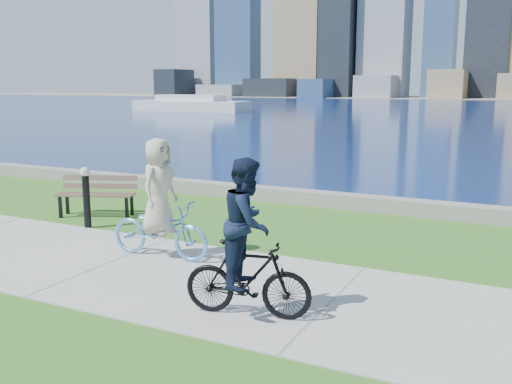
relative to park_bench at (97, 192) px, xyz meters
The scene contains 9 objects.
ground 3.93m from the park_bench, 46.03° to the right, with size 320.00×320.00×0.00m, color #2B5E18.
concrete_path 3.93m from the park_bench, 46.03° to the right, with size 80.00×3.50×0.02m, color gray.
seawall 4.36m from the park_bench, 51.51° to the left, with size 90.00×0.50×0.35m, color slate.
bay_water 69.25m from the park_bench, 87.76° to the left, with size 320.00×131.00×0.01m, color #0C1F52.
ferry_near 53.45m from the park_bench, 120.84° to the left, with size 13.81×3.95×1.87m.
park_bench is the anchor object (origin of this frame).
bollard_lamp 1.21m from the park_bench, 58.38° to the right, with size 0.21×0.21×1.32m.
cyclist_woman 3.91m from the park_bench, 32.19° to the right, with size 0.76×1.95×2.11m.
cyclist_man 6.97m from the park_bench, 32.20° to the right, with size 0.83×1.76×2.10m.
Camera 1 is at (6.47, -7.19, 3.02)m, focal length 40.00 mm.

